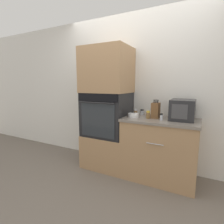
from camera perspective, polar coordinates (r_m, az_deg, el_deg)
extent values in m
plane|color=#6B6056|center=(2.74, 2.32, -20.83)|extent=(12.00, 12.00, 0.00)
cube|color=silver|center=(2.96, 7.69, 6.72)|extent=(8.00, 0.05, 2.50)
cube|color=#A87F56|center=(3.02, -1.54, -12.27)|extent=(0.72, 0.60, 0.54)
cube|color=black|center=(2.85, -1.60, -0.65)|extent=(0.70, 0.59, 0.70)
cube|color=black|center=(2.56, -4.88, 4.73)|extent=(0.67, 0.01, 0.12)
cube|color=#3FBFF2|center=(2.56, -4.92, 4.72)|extent=(0.09, 0.00, 0.03)
cube|color=#282D33|center=(2.61, -4.78, -2.69)|extent=(0.57, 0.01, 0.52)
cylinder|color=black|center=(2.54, -5.23, 3.01)|extent=(0.60, 0.02, 0.02)
cube|color=#A87F56|center=(2.82, -1.66, 13.42)|extent=(0.72, 0.60, 0.70)
cube|color=#A87F56|center=(2.68, 15.25, -11.85)|extent=(1.01, 0.60, 0.85)
cube|color=slate|center=(2.56, 15.66, -2.52)|extent=(1.03, 0.63, 0.03)
cylinder|color=#B7B7BC|center=(2.33, 13.77, -10.11)|extent=(0.22, 0.01, 0.01)
cube|color=#232326|center=(2.55, 22.06, 0.67)|extent=(0.31, 0.38, 0.28)
cube|color=#3D3D3F|center=(2.36, 21.15, 0.11)|extent=(0.19, 0.01, 0.19)
cube|color=brown|center=(2.58, 14.05, 0.51)|extent=(0.10, 0.15, 0.22)
cylinder|color=black|center=(2.57, 13.59, 3.47)|extent=(0.02, 0.02, 0.04)
cylinder|color=black|center=(2.56, 14.16, 3.43)|extent=(0.02, 0.02, 0.04)
cylinder|color=black|center=(2.56, 14.73, 3.40)|extent=(0.02, 0.02, 0.04)
cylinder|color=white|center=(2.60, 7.00, -1.07)|extent=(0.16, 0.16, 0.05)
cylinder|color=brown|center=(2.53, 11.69, -1.11)|extent=(0.06, 0.06, 0.09)
cylinder|color=gold|center=(2.52, 11.73, 0.13)|extent=(0.05, 0.05, 0.02)
cylinder|color=silver|center=(2.81, 9.76, -0.20)|extent=(0.05, 0.05, 0.07)
cylinder|color=black|center=(2.81, 9.78, 0.68)|extent=(0.05, 0.05, 0.02)
cylinder|color=brown|center=(2.73, 7.71, -0.33)|extent=(0.05, 0.05, 0.08)
cylinder|color=#B7B7BC|center=(2.72, 7.73, 0.71)|extent=(0.04, 0.04, 0.02)
cylinder|color=silver|center=(2.45, 15.80, -1.77)|extent=(0.04, 0.04, 0.07)
cylinder|color=black|center=(2.44, 15.85, -0.72)|extent=(0.04, 0.04, 0.02)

